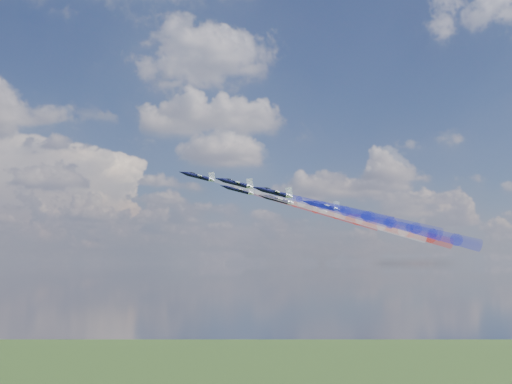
{
  "coord_description": "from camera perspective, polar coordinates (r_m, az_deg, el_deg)",
  "views": [
    {
      "loc": [
        -23.18,
        -136.4,
        123.34
      ],
      "look_at": [
        13.53,
        24.79,
        142.77
      ],
      "focal_mm": 42.88,
      "sensor_mm": 36.0,
      "label": 1
    }
  ],
  "objects": [
    {
      "name": "trail_lead",
      "position": [
        165.4,
        2.25,
        -0.49
      ],
      "size": [
        36.15,
        12.33,
        12.68
      ],
      "primitive_type": null,
      "rotation": [
        0.25,
        -0.07,
        1.31
      ],
      "color": "white"
    },
    {
      "name": "jet_outer_right",
      "position": [
        183.41,
        1.81,
        -0.62
      ],
      "size": [
        12.53,
        10.79,
        5.82
      ],
      "primitive_type": null,
      "rotation": [
        0.25,
        -0.07,
        1.31
      ],
      "color": "black"
    },
    {
      "name": "trail_rear_right",
      "position": [
        179.11,
        12.29,
        -3.26
      ],
      "size": [
        36.15,
        12.33,
        12.68
      ],
      "primitive_type": null,
      "rotation": [
        0.25,
        -0.07,
        1.31
      ],
      "color": "red"
    },
    {
      "name": "trail_rear_left",
      "position": [
        161.15,
        14.13,
        -3.26
      ],
      "size": [
        36.15,
        12.33,
        12.68
      ],
      "primitive_type": null,
      "rotation": [
        0.25,
        -0.07,
        1.31
      ],
      "color": "#1A22DD"
    },
    {
      "name": "jet_outer_left",
      "position": [
        148.23,
        1.7,
        -0.04
      ],
      "size": [
        12.53,
        10.79,
        5.82
      ],
      "primitive_type": null,
      "rotation": [
        0.25,
        -0.07,
        1.31
      ],
      "color": "black"
    },
    {
      "name": "jet_lead",
      "position": [
        167.15,
        -5.4,
        1.44
      ],
      "size": [
        12.53,
        10.79,
        5.82
      ],
      "primitive_type": null,
      "rotation": [
        0.25,
        -0.07,
        1.31
      ],
      "color": "black"
    },
    {
      "name": "jet_inner_left",
      "position": [
        156.87,
        -1.93,
        0.82
      ],
      "size": [
        12.53,
        10.79,
        5.82
      ],
      "primitive_type": null,
      "rotation": [
        0.25,
        -0.07,
        1.31
      ],
      "color": "black"
    },
    {
      "name": "jet_center_third",
      "position": [
        166.37,
        1.98,
        -0.72
      ],
      "size": [
        12.53,
        10.79,
        5.82
      ],
      "primitive_type": null,
      "rotation": [
        0.25,
        -0.07,
        1.31
      ],
      "color": "black"
    },
    {
      "name": "trail_inner_left",
      "position": [
        156.64,
        6.2,
        -1.23
      ],
      "size": [
        36.15,
        12.33,
        12.68
      ],
      "primitive_type": null,
      "rotation": [
        0.25,
        -0.07,
        1.31
      ],
      "color": "#1A22DD"
    },
    {
      "name": "jet_rear_left",
      "position": [
        158.07,
        6.2,
        -1.29
      ],
      "size": [
        12.53,
        10.79,
        5.82
      ],
      "primitive_type": null,
      "rotation": [
        0.25,
        -0.07,
        1.31
      ],
      "color": "black"
    },
    {
      "name": "jet_rear_right",
      "position": [
        176.58,
        5.15,
        -1.48
      ],
      "size": [
        12.53,
        10.79,
        5.82
      ],
      "primitive_type": null,
      "rotation": [
        0.25,
        -0.07,
        1.31
      ],
      "color": "black"
    },
    {
      "name": "trail_outer_left",
      "position": [
        149.58,
        10.25,
        -2.19
      ],
      "size": [
        36.15,
        12.33,
        12.68
      ],
      "primitive_type": null,
      "rotation": [
        0.25,
        -0.07,
        1.31
      ],
      "color": "#1A22DD"
    },
    {
      "name": "jet_inner_right",
      "position": [
        176.08,
        -1.65,
        0.19
      ],
      "size": [
        12.53,
        10.79,
        5.82
      ],
      "primitive_type": null,
      "rotation": [
        0.25,
        -0.07,
        1.31
      ],
      "color": "black"
    },
    {
      "name": "trail_inner_right",
      "position": [
        175.83,
        5.6,
        -1.64
      ],
      "size": [
        36.15,
        12.33,
        12.68
      ],
      "primitive_type": null,
      "rotation": [
        0.25,
        -0.07,
        1.31
      ],
      "color": "red"
    },
    {
      "name": "trail_outer_right",
      "position": [
        184.52,
        8.74,
        -2.36
      ],
      "size": [
        36.15,
        12.33,
        12.68
      ],
      "primitive_type": null,
      "rotation": [
        0.25,
        -0.07,
        1.31
      ],
      "color": "red"
    },
    {
      "name": "trail_center_third",
      "position": [
        167.7,
        9.61,
        -2.63
      ],
      "size": [
        36.15,
        12.33,
        12.68
      ],
      "primitive_type": null,
      "rotation": [
        0.25,
        -0.07,
        1.31
      ],
      "color": "white"
    }
  ]
}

